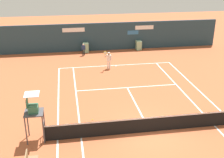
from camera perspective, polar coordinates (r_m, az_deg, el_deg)
name	(u,v)px	position (r m, az deg, el deg)	size (l,w,h in m)	color
ground_plane	(148,126)	(17.74, 6.98, -9.21)	(80.00, 80.00, 0.01)	#B25633
tennis_net	(151,124)	(17.01, 7.59, -8.73)	(12.10, 0.10, 1.07)	#4C4C51
sponsor_back_wall	(108,37)	(32.17, -0.88, 8.26)	(25.00, 1.02, 3.02)	#233D4C
umpire_chair	(33,110)	(16.11, -15.17, -5.97)	(1.00, 1.00, 2.78)	#47474C
player_on_baseline	(109,59)	(26.46, -0.67, 3.97)	(0.77, 0.63, 1.78)	white
ball_kid_right_post	(83,49)	(30.52, -5.62, 5.94)	(0.42, 0.19, 1.25)	black
tennis_ball_near_service_line	(92,120)	(18.28, -3.86, -7.95)	(0.07, 0.07, 0.07)	#CCE033
tennis_ball_mid_court	(151,66)	(27.46, 7.74, 2.47)	(0.07, 0.07, 0.07)	#CCE033
tennis_ball_by_sideline	(158,89)	(22.72, 8.91, -1.89)	(0.07, 0.07, 0.07)	#CCE033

